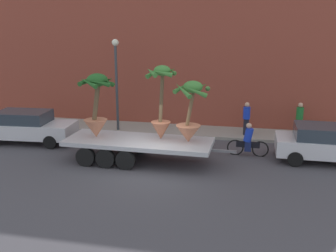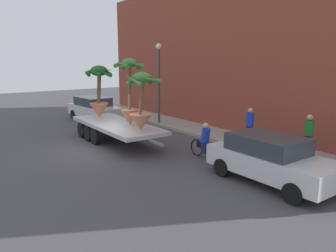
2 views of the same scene
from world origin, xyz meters
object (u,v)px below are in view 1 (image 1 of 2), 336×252
(flatbed_trailer, at_px, (133,144))
(street_lamp, at_px, (116,73))
(trailing_car, at_px, (27,126))
(pedestrian_near_gate, at_px, (299,118))
(parked_car, at_px, (327,143))
(potted_palm_front, at_px, (161,105))
(pedestrian_far_left, at_px, (246,118))
(potted_palm_rear, at_px, (96,107))
(potted_palm_middle, at_px, (190,115))
(cyclist, at_px, (248,141))

(flatbed_trailer, distance_m, street_lamp, 5.32)
(trailing_car, height_order, pedestrian_near_gate, pedestrian_near_gate)
(pedestrian_near_gate, bearing_deg, parked_car, -77.49)
(potted_palm_front, relative_size, pedestrian_far_left, 1.83)
(potted_palm_rear, xyz_separation_m, pedestrian_near_gate, (8.90, 5.16, -1.28))
(potted_palm_rear, height_order, potted_palm_middle, potted_palm_rear)
(potted_palm_middle, xyz_separation_m, potted_palm_front, (-1.24, 0.14, 0.31))
(cyclist, distance_m, pedestrian_far_left, 2.94)
(cyclist, height_order, parked_car, parked_car)
(potted_palm_rear, xyz_separation_m, trailing_car, (-4.37, 1.57, -1.50))
(potted_palm_rear, height_order, pedestrian_far_left, potted_palm_rear)
(flatbed_trailer, relative_size, trailing_car, 1.55)
(potted_palm_front, bearing_deg, street_lamp, 130.12)
(trailing_car, bearing_deg, pedestrian_near_gate, 15.13)
(potted_palm_middle, xyz_separation_m, parked_car, (5.68, 1.54, -1.30))
(potted_palm_middle, xyz_separation_m, pedestrian_far_left, (2.24, 4.54, -1.09))
(cyclist, height_order, street_lamp, street_lamp)
(parked_car, bearing_deg, street_lamp, 165.98)
(potted_palm_middle, height_order, street_lamp, street_lamp)
(pedestrian_near_gate, bearing_deg, potted_palm_rear, -149.89)
(pedestrian_far_left, bearing_deg, potted_palm_middle, -116.28)
(potted_palm_middle, xyz_separation_m, trailing_car, (-8.37, 1.44, -1.30))
(potted_palm_front, relative_size, cyclist, 1.70)
(potted_palm_front, distance_m, trailing_car, 7.43)
(potted_palm_rear, bearing_deg, flatbed_trailer, 1.05)
(cyclist, distance_m, parked_car, 3.30)
(pedestrian_near_gate, distance_m, street_lamp, 9.77)
(potted_palm_middle, relative_size, trailing_car, 0.55)
(flatbed_trailer, distance_m, potted_palm_front, 2.08)
(cyclist, distance_m, street_lamp, 7.81)
(flatbed_trailer, relative_size, cyclist, 3.94)
(potted_palm_middle, height_order, trailing_car, potted_palm_middle)
(cyclist, distance_m, pedestrian_near_gate, 4.25)
(potted_palm_middle, bearing_deg, street_lamp, 138.12)
(potted_palm_middle, relative_size, pedestrian_near_gate, 1.50)
(potted_palm_rear, bearing_deg, cyclist, 15.45)
(pedestrian_near_gate, height_order, street_lamp, street_lamp)
(potted_palm_rear, height_order, street_lamp, street_lamp)
(parked_car, distance_m, street_lamp, 10.84)
(parked_car, bearing_deg, pedestrian_near_gate, 102.51)
(flatbed_trailer, relative_size, street_lamp, 1.50)
(cyclist, xyz_separation_m, parked_car, (3.30, -0.09, 0.16))
(street_lamp, bearing_deg, pedestrian_near_gate, 5.62)
(parked_car, relative_size, pedestrian_near_gate, 2.55)
(flatbed_trailer, bearing_deg, potted_palm_middle, 2.40)
(potted_palm_rear, bearing_deg, parked_car, 9.80)
(pedestrian_far_left, bearing_deg, parked_car, -41.17)
(potted_palm_middle, bearing_deg, pedestrian_near_gate, 45.74)
(cyclist, relative_size, street_lamp, 0.38)
(parked_car, relative_size, pedestrian_far_left, 2.55)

